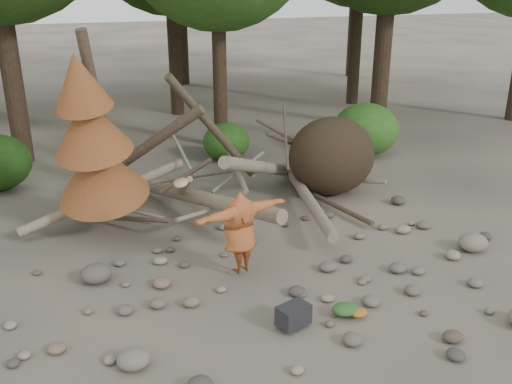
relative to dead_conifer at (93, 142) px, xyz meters
name	(u,v)px	position (x,y,z in m)	size (l,w,h in m)	color
ground	(298,293)	(3.12, -3.37, -2.11)	(120.00, 120.00, 0.00)	#514C44
deadfall_pile	(311,160)	(5.13, 0.87, -1.16)	(8.55, 5.24, 3.30)	#332619
dead_conifer	(93,142)	(0.00, 0.00, 0.00)	(2.06, 2.16, 4.35)	#4C3F30
bush_mid	(226,142)	(3.92, 4.43, -1.55)	(1.40, 1.40, 1.12)	#2A5819
bush_right	(366,129)	(8.12, 3.63, -1.31)	(2.00, 2.00, 1.60)	#346820
frisbee_thrower	(240,232)	(2.34, -2.42, -1.24)	(2.17, 1.04, 1.90)	#A75225
backpack	(293,318)	(2.66, -4.31, -1.94)	(0.51, 0.34, 0.34)	black
cloth_green	(345,312)	(3.59, -4.28, -2.03)	(0.44, 0.37, 0.17)	#2B5A24
cloth_orange	(358,315)	(3.77, -4.40, -2.06)	(0.30, 0.24, 0.11)	#A3631C
boulder_front_left	(134,359)	(0.13, -4.54, -1.97)	(0.48, 0.43, 0.29)	slate
boulder_mid_right	(473,242)	(7.11, -2.92, -1.93)	(0.60, 0.54, 0.36)	gray
boulder_mid_left	(96,274)	(-0.24, -1.88, -1.94)	(0.57, 0.51, 0.34)	#574F49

